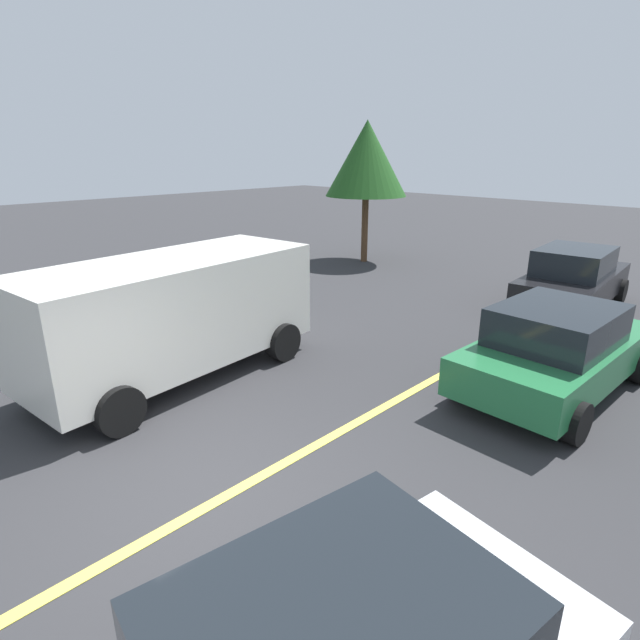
{
  "coord_description": "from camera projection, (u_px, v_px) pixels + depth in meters",
  "views": [
    {
      "loc": [
        -2.59,
        -4.39,
        3.98
      ],
      "look_at": [
        3.26,
        1.35,
        1.21
      ],
      "focal_mm": 28.38,
      "sensor_mm": 36.0,
      "label": 1
    }
  ],
  "objects": [
    {
      "name": "car_green_approaching",
      "position": [
        557.0,
        349.0,
        8.53
      ],
      "size": [
        4.32,
        2.21,
        1.57
      ],
      "color": "#236B3D",
      "rests_on": "ground_plane"
    },
    {
      "name": "lane_marking_centre",
      "position": [
        369.0,
        415.0,
        7.97
      ],
      "size": [
        28.0,
        0.16,
        0.01
      ],
      "primitive_type": "cube",
      "color": "#E0D14C"
    },
    {
      "name": "tree_centre_verge",
      "position": [
        367.0,
        159.0,
        17.86
      ],
      "size": [
        2.91,
        2.91,
        4.98
      ],
      "color": "#513823",
      "rests_on": "ground_plane"
    },
    {
      "name": "ground_plane",
      "position": [
        208.0,
        507.0,
        5.94
      ],
      "size": [
        80.0,
        80.0,
        0.0
      ],
      "primitive_type": "plane",
      "color": "#2D2D30"
    },
    {
      "name": "car_black_crossing",
      "position": [
        573.0,
        279.0,
        13.06
      ],
      "size": [
        4.55,
        2.28,
        1.63
      ],
      "color": "black",
      "rests_on": "ground_plane"
    },
    {
      "name": "white_van",
      "position": [
        175.0,
        310.0,
        8.99
      ],
      "size": [
        5.38,
        2.69,
        2.2
      ],
      "color": "silver",
      "rests_on": "ground_plane"
    }
  ]
}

